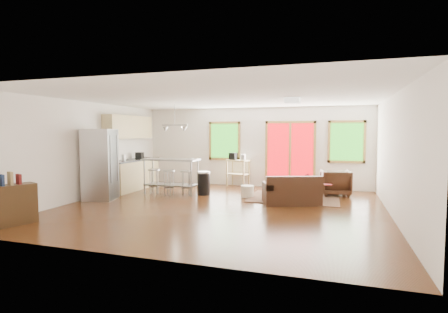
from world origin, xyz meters
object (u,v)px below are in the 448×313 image
(armchair, at_px, (335,181))
(ottoman, at_px, (279,188))
(refrigerator, at_px, (101,164))
(coffee_table, at_px, (301,184))
(rug, at_px, (294,198))
(kitchen_cart, at_px, (237,164))
(loveseat, at_px, (291,193))
(island, at_px, (171,170))

(armchair, distance_m, ottoman, 1.59)
(refrigerator, bearing_deg, ottoman, 13.17)
(coffee_table, xyz_separation_m, armchair, (0.89, 0.67, 0.02))
(armchair, bearing_deg, rug, 29.11)
(kitchen_cart, bearing_deg, loveseat, -48.43)
(coffee_table, distance_m, ottoman, 0.74)
(coffee_table, height_order, refrigerator, refrigerator)
(loveseat, relative_size, coffee_table, 1.30)
(coffee_table, relative_size, armchair, 1.49)
(refrigerator, distance_m, kitchen_cart, 4.34)
(rug, bearing_deg, island, -173.99)
(ottoman, bearing_deg, kitchen_cart, 145.46)
(loveseat, distance_m, kitchen_cart, 3.13)
(armchair, xyz_separation_m, ottoman, (-1.53, -0.35, -0.21))
(rug, relative_size, ottoman, 4.18)
(rug, xyz_separation_m, armchair, (1.06, 0.84, 0.39))
(coffee_table, bearing_deg, refrigerator, -159.58)
(ottoman, bearing_deg, rug, -46.15)
(rug, relative_size, island, 1.45)
(rug, height_order, kitchen_cart, kitchen_cart)
(rug, relative_size, coffee_table, 1.97)
(island, bearing_deg, kitchen_cart, 52.89)
(refrigerator, relative_size, island, 1.16)
(loveseat, bearing_deg, kitchen_cart, 111.70)
(loveseat, bearing_deg, ottoman, 91.74)
(coffee_table, relative_size, refrigerator, 0.64)
(armchair, distance_m, kitchen_cart, 3.19)
(rug, distance_m, ottoman, 0.70)
(refrigerator, height_order, island, refrigerator)
(rug, distance_m, coffee_table, 0.44)
(coffee_table, distance_m, island, 3.72)
(coffee_table, bearing_deg, armchair, 37.14)
(rug, xyz_separation_m, loveseat, (0.02, -0.75, 0.28))
(armchair, bearing_deg, ottoman, 3.85)
(rug, height_order, ottoman, ottoman)
(coffee_table, relative_size, kitchen_cart, 1.07)
(coffee_table, bearing_deg, island, -171.68)
(loveseat, relative_size, kitchen_cart, 1.39)
(ottoman, relative_size, kitchen_cart, 0.50)
(loveseat, height_order, refrigerator, refrigerator)
(kitchen_cart, bearing_deg, coffee_table, -32.24)
(rug, relative_size, kitchen_cart, 2.10)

